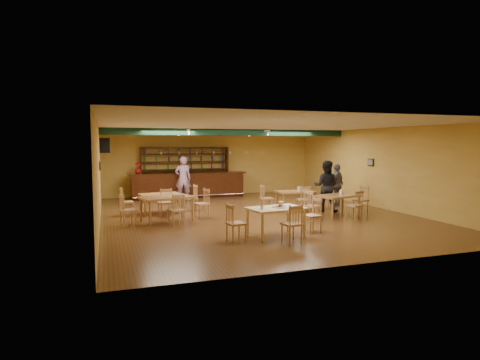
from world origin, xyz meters
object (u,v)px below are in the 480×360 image
object	(u,v)px
dining_table_a	(160,203)
patron_right_a	(326,186)
dining_table_c	(167,209)
near_table	(276,222)
bar_counter	(188,185)
dining_table_d	(338,206)
dining_table_b	(295,200)
patron_bar	(183,179)

from	to	relation	value
dining_table_a	patron_right_a	xyz separation A→B (m)	(5.64, -1.57, 0.57)
dining_table_c	near_table	bearing A→B (deg)	-66.36
bar_counter	patron_right_a	size ratio (longest dim) A/B	2.89
dining_table_d	dining_table_c	bearing A→B (deg)	153.96
dining_table_a	patron_right_a	bearing A→B (deg)	-22.43
dining_table_b	dining_table_c	xyz separation A→B (m)	(-4.83, -0.84, 0.05)
patron_bar	patron_right_a	world-z (taller)	patron_bar
near_table	patron_bar	world-z (taller)	patron_bar
dining_table_a	patron_right_a	world-z (taller)	patron_right_a
near_table	patron_right_a	size ratio (longest dim) A/B	0.78
near_table	patron_right_a	bearing A→B (deg)	34.04
dining_table_b	dining_table_d	bearing A→B (deg)	-67.94
dining_table_d	near_table	bearing A→B (deg)	-162.91
bar_counter	dining_table_d	distance (m)	7.36
dining_table_a	dining_table_d	distance (m)	6.08
dining_table_d	patron_bar	world-z (taller)	patron_bar
dining_table_b	dining_table_c	world-z (taller)	dining_table_c
dining_table_c	patron_right_a	size ratio (longest dim) A/B	0.86
dining_table_a	dining_table_d	size ratio (longest dim) A/B	0.95
dining_table_c	dining_table_d	size ratio (longest dim) A/B	1.08
dining_table_b	patron_bar	bearing A→B (deg)	134.26
dining_table_a	dining_table_b	xyz separation A→B (m)	(4.84, -0.77, 0.00)
dining_table_b	dining_table_d	distance (m)	1.91
dining_table_a	near_table	xyz separation A→B (m)	(2.38, -4.62, 0.04)
dining_table_c	patron_bar	world-z (taller)	patron_bar
bar_counter	near_table	xyz separation A→B (m)	(0.65, -8.38, -0.18)
dining_table_a	patron_bar	size ratio (longest dim) A/B	0.72
dining_table_c	patron_bar	xyz separation A→B (m)	(1.35, 4.54, 0.55)
dining_table_a	patron_right_a	size ratio (longest dim) A/B	0.75
bar_counter	dining_table_c	world-z (taller)	bar_counter
bar_counter	patron_bar	xyz separation A→B (m)	(-0.38, -0.83, 0.38)
dining_table_a	dining_table_d	xyz separation A→B (m)	(5.52, -2.55, 0.02)
near_table	dining_table_b	bearing A→B (deg)	48.37
patron_bar	patron_right_a	bearing A→B (deg)	137.32
patron_bar	patron_right_a	xyz separation A→B (m)	(4.28, -4.50, -0.03)
patron_bar	dining_table_c	bearing A→B (deg)	77.19
dining_table_a	dining_table_c	xyz separation A→B (m)	(0.01, -1.61, 0.05)
patron_bar	near_table	bearing A→B (deg)	101.50
dining_table_d	patron_right_a	bearing A→B (deg)	66.86
patron_bar	dining_table_d	bearing A→B (deg)	130.99
dining_table_b	patron_bar	size ratio (longest dim) A/B	0.72
patron_bar	patron_right_a	distance (m)	6.21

